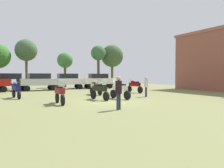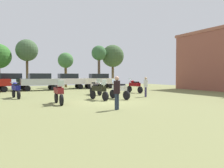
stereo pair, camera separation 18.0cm
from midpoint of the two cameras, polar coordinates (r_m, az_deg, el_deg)
The scene contains 17 objects.
ground_plane at distance 15.04m, azimuth -1.79°, elevation -4.59°, with size 44.00×52.00×0.02m.
motorcycle_2 at distance 18.83m, azimuth -23.39°, elevation -1.16°, with size 0.69×2.17×1.47m.
motorcycle_4 at distance 23.05m, azimuth 5.49°, elevation -0.37°, with size 0.69×2.29×1.50m.
motorcycle_6 at distance 20.48m, azimuth -4.36°, elevation -0.72°, with size 0.62×2.18×1.49m.
motorcycle_7 at distance 16.22m, azimuth -3.45°, elevation -1.48°, with size 0.71×2.24×1.48m.
motorcycle_8 at distance 16.89m, azimuth 1.68°, elevation -1.31°, with size 0.73×2.21×1.49m.
motorcycle_10 at distance 14.17m, azimuth -13.45°, elevation -2.05°, with size 0.62×2.15×1.49m.
car_1 at distance 30.75m, azimuth -3.66°, elevation 1.07°, with size 4.43×2.15×2.00m.
car_2 at distance 29.79m, azimuth -11.37°, elevation 1.00°, with size 4.34×1.89×2.00m.
car_3 at distance 28.38m, azimuth -24.70°, elevation 0.78°, with size 4.42×2.11×2.00m.
car_5 at distance 27.64m, azimuth -18.16°, elevation 0.84°, with size 4.38×1.99×2.00m.
person_1 at distance 18.62m, azimuth 8.36°, elevation -0.33°, with size 0.48×0.48×1.64m.
person_2 at distance 11.50m, azimuth 1.24°, elevation -1.59°, with size 0.47×0.47×1.72m.
tree_1 at distance 33.99m, azimuth -11.99°, elevation 5.77°, with size 2.27×2.27×5.14m.
tree_3 at distance 34.11m, azimuth -3.64°, elevation 7.58°, with size 2.23×2.23×6.26m.
tree_4 at distance 35.91m, azimuth -0.11°, elevation 7.05°, with size 3.51×3.51×6.61m.
tree_8 at distance 32.73m, azimuth -21.08°, elevation 7.91°, with size 2.94×2.94×6.64m.
Camera 1 is at (-6.53, -13.43, 1.78)m, focal length 36.06 mm.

